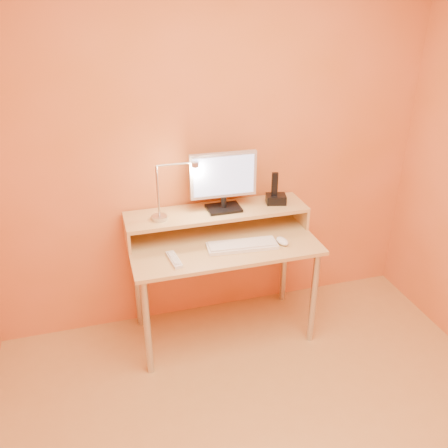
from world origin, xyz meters
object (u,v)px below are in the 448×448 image
object	(u,v)px
monitor_panel	(223,175)
remote_control	(174,260)
keyboard	(242,246)
phone_dock	(276,199)
mouse	(282,241)
lamp_base	(159,218)

from	to	relation	value
monitor_panel	remote_control	distance (m)	0.63
keyboard	remote_control	distance (m)	0.44
monitor_panel	phone_dock	size ratio (longest dim) A/B	3.33
phone_dock	mouse	size ratio (longest dim) A/B	1.17
keyboard	phone_dock	bearing A→B (deg)	42.46
keyboard	remote_control	size ratio (longest dim) A/B	2.30
lamp_base	mouse	distance (m)	0.79
lamp_base	phone_dock	xyz separation A→B (m)	(0.80, 0.03, 0.02)
remote_control	monitor_panel	bearing A→B (deg)	30.48
monitor_panel	keyboard	size ratio (longest dim) A/B	0.97
keyboard	remote_control	xyz separation A→B (m)	(-0.44, -0.04, -0.00)
lamp_base	keyboard	xyz separation A→B (m)	(0.48, -0.22, -0.16)
phone_dock	remote_control	bearing A→B (deg)	-146.02
monitor_panel	phone_dock	bearing A→B (deg)	0.36
lamp_base	remote_control	xyz separation A→B (m)	(0.04, -0.26, -0.16)
lamp_base	remote_control	bearing A→B (deg)	-82.00
lamp_base	keyboard	world-z (taller)	lamp_base
remote_control	lamp_base	bearing A→B (deg)	91.17
keyboard	mouse	xyz separation A→B (m)	(0.26, -0.02, 0.01)
monitor_panel	phone_dock	distance (m)	0.42
lamp_base	mouse	size ratio (longest dim) A/B	0.90
phone_dock	remote_control	distance (m)	0.83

